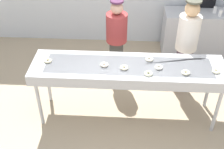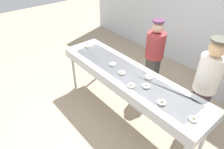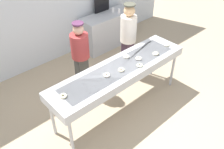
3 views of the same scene
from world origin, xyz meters
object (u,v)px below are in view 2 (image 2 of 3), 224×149
at_px(sugar_donut_0, 122,73).
at_px(sugar_donut_6, 194,119).
at_px(worker_baker, 206,82).
at_px(sugar_donut_7, 149,77).
at_px(fryer_conveyor, 128,77).
at_px(worker_assistant, 154,54).
at_px(sugar_donut_5, 146,86).
at_px(sugar_donut_2, 131,86).
at_px(sugar_donut_3, 162,103).
at_px(sugar_donut_1, 113,64).
at_px(sugar_donut_4, 88,46).

xyz_separation_m(sugar_donut_0, sugar_donut_6, (1.31, -0.01, 0.00)).
bearing_deg(worker_baker, sugar_donut_7, 44.19).
xyz_separation_m(fryer_conveyor, sugar_donut_6, (1.25, -0.10, 0.10)).
height_order(fryer_conveyor, worker_assistant, worker_assistant).
height_order(sugar_donut_5, sugar_donut_7, same).
relative_size(sugar_donut_0, sugar_donut_2, 1.00).
bearing_deg(sugar_donut_3, sugar_donut_5, 163.83).
relative_size(fryer_conveyor, worker_baker, 1.67).
relative_size(sugar_donut_1, worker_baker, 0.07).
bearing_deg(sugar_donut_2, sugar_donut_0, 159.85).
height_order(fryer_conveyor, sugar_donut_0, sugar_donut_0).
relative_size(sugar_donut_5, sugar_donut_7, 1.00).
distance_m(sugar_donut_3, sugar_donut_6, 0.44).
distance_m(sugar_donut_0, worker_baker, 1.31).
height_order(sugar_donut_3, sugar_donut_4, same).
distance_m(sugar_donut_0, sugar_donut_2, 0.37).
height_order(sugar_donut_3, sugar_donut_7, same).
height_order(sugar_donut_4, worker_baker, worker_baker).
relative_size(sugar_donut_0, sugar_donut_4, 1.00).
xyz_separation_m(sugar_donut_2, worker_assistant, (-0.50, 1.14, -0.08)).
xyz_separation_m(fryer_conveyor, worker_assistant, (-0.21, 0.92, 0.03)).
distance_m(sugar_donut_0, sugar_donut_6, 1.31).
distance_m(fryer_conveyor, sugar_donut_5, 0.45).
relative_size(sugar_donut_3, worker_baker, 0.07).
bearing_deg(worker_assistant, sugar_donut_4, 46.68).
distance_m(sugar_donut_2, worker_baker, 1.17).
relative_size(sugar_donut_0, sugar_donut_7, 1.00).
distance_m(sugar_donut_2, sugar_donut_6, 0.97).
bearing_deg(sugar_donut_0, sugar_donut_1, 168.96).
relative_size(fryer_conveyor, sugar_donut_0, 24.46).
bearing_deg(worker_assistant, sugar_donut_7, 128.95).
distance_m(sugar_donut_6, worker_assistant, 1.79).
distance_m(sugar_donut_4, worker_baker, 2.28).
relative_size(sugar_donut_2, worker_baker, 0.07).
bearing_deg(sugar_donut_7, sugar_donut_5, -58.25).
relative_size(sugar_donut_4, sugar_donut_7, 1.00).
bearing_deg(sugar_donut_4, sugar_donut_2, -9.15).
xyz_separation_m(sugar_donut_3, sugar_donut_5, (-0.37, 0.11, 0.00)).
relative_size(sugar_donut_0, sugar_donut_5, 1.00).
xyz_separation_m(sugar_donut_2, worker_baker, (0.68, 0.95, -0.01)).
distance_m(sugar_donut_7, worker_assistant, 0.94).
xyz_separation_m(sugar_donut_1, sugar_donut_6, (1.61, -0.07, 0.00)).
distance_m(fryer_conveyor, sugar_donut_3, 0.83).
bearing_deg(sugar_donut_2, sugar_donut_4, 170.85).
bearing_deg(fryer_conveyor, sugar_donut_4, 178.77).
bearing_deg(sugar_donut_3, worker_baker, 80.66).
bearing_deg(worker_assistant, fryer_conveyor, 107.57).
bearing_deg(worker_baker, sugar_donut_1, 32.48).
height_order(sugar_donut_1, worker_baker, worker_baker).
height_order(sugar_donut_3, worker_baker, worker_baker).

